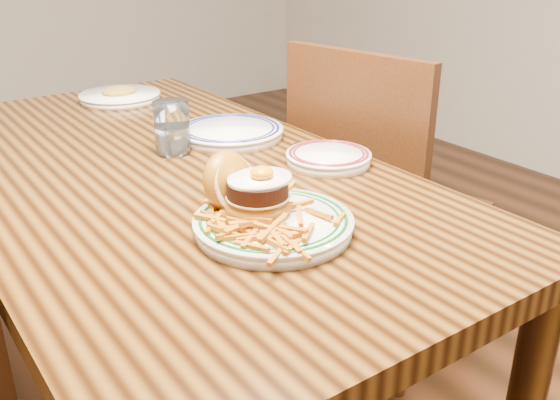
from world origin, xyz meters
TOP-DOWN VIEW (x-y plane):
  - table at (0.00, 0.00)m, footprint 0.85×1.60m
  - chair_right at (0.65, -0.03)m, footprint 0.53×0.53m
  - main_plate at (0.01, -0.40)m, footprint 0.28×0.30m
  - side_plate at (0.31, -0.21)m, footprint 0.19×0.21m
  - rear_plate at (0.23, 0.09)m, footprint 0.27×0.27m
  - water_glass at (0.06, 0.07)m, footprint 0.08×0.08m
  - far_plate at (0.15, 0.61)m, footprint 0.25×0.25m

SIDE VIEW (x-z plane):
  - chair_right at x=0.65m, z-range 0.03..0.99m
  - table at x=0.00m, z-range 0.29..1.04m
  - far_plate at x=0.15m, z-range 0.74..0.79m
  - rear_plate at x=0.23m, z-range 0.75..0.78m
  - side_plate at x=0.31m, z-range 0.75..0.78m
  - main_plate at x=0.01m, z-range 0.72..0.85m
  - water_glass at x=0.06m, z-range 0.74..0.87m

